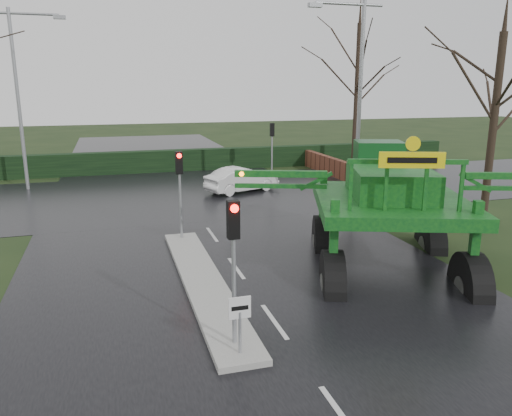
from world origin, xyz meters
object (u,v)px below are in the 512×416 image
object	(u,v)px
traffic_signal_mid	(180,176)
crop_sprayer	(334,198)
traffic_signal_near	(234,242)
street_light_left_far	(22,84)
traffic_signal_far	(272,138)
street_light_right	(355,84)
white_sedan	(242,192)
keep_left_sign	(240,316)

from	to	relation	value
traffic_signal_mid	crop_sprayer	xyz separation A→B (m)	(3.80, -5.55, 0.11)
traffic_signal_near	street_light_left_far	bearing A→B (deg)	108.17
traffic_signal_far	street_light_left_far	distance (m)	15.08
crop_sprayer	traffic_signal_mid	bearing A→B (deg)	143.69
street_light_right	white_sedan	distance (m)	8.60
traffic_signal_near	white_sedan	world-z (taller)	traffic_signal_near
white_sedan	traffic_signal_far	bearing A→B (deg)	-56.70
crop_sprayer	street_light_left_far	bearing A→B (deg)	139.93
traffic_signal_near	street_light_right	distance (m)	16.46
traffic_signal_mid	white_sedan	world-z (taller)	traffic_signal_mid
street_light_left_far	crop_sprayer	size ratio (longest dim) A/B	1.03
traffic_signal_mid	street_light_left_far	bearing A→B (deg)	118.86
traffic_signal_near	traffic_signal_far	distance (m)	22.42
keep_left_sign	white_sedan	size ratio (longest dim) A/B	0.32
traffic_signal_mid	street_light_right	xyz separation A→B (m)	(9.49, 4.51, 3.40)
keep_left_sign	traffic_signal_far	xyz separation A→B (m)	(7.80, 21.51, 1.53)
traffic_signal_near	street_light_left_far	world-z (taller)	street_light_left_far
street_light_left_far	street_light_right	bearing A→B (deg)	-26.02
crop_sprayer	street_light_right	bearing A→B (deg)	79.76
traffic_signal_far	street_light_right	size ratio (longest dim) A/B	0.35
traffic_signal_mid	crop_sprayer	world-z (taller)	crop_sprayer
traffic_signal_mid	keep_left_sign	bearing A→B (deg)	-90.00
keep_left_sign	street_light_left_far	world-z (taller)	street_light_left_far
traffic_signal_near	traffic_signal_mid	bearing A→B (deg)	90.00
keep_left_sign	white_sedan	bearing A→B (deg)	75.00
traffic_signal_far	white_sedan	xyz separation A→B (m)	(-3.16, -4.19, -2.59)
traffic_signal_mid	crop_sprayer	size ratio (longest dim) A/B	0.36
street_light_right	street_light_left_far	size ratio (longest dim) A/B	1.00
keep_left_sign	traffic_signal_near	size ratio (longest dim) A/B	0.38
traffic_signal_mid	street_light_right	size ratio (longest dim) A/B	0.35
traffic_signal_far	keep_left_sign	bearing A→B (deg)	70.07
street_light_left_far	crop_sprayer	world-z (taller)	street_light_left_far
keep_left_sign	street_light_right	distance (m)	17.23
traffic_signal_mid	traffic_signal_far	world-z (taller)	same
traffic_signal_mid	crop_sprayer	bearing A→B (deg)	-55.62
keep_left_sign	traffic_signal_far	size ratio (longest dim) A/B	0.38
keep_left_sign	street_light_right	size ratio (longest dim) A/B	0.14
traffic_signal_mid	street_light_left_far	size ratio (longest dim) A/B	0.35
traffic_signal_near	crop_sprayer	world-z (taller)	crop_sprayer
traffic_signal_far	white_sedan	bearing A→B (deg)	52.99
keep_left_sign	street_light_right	bearing A→B (deg)	54.88
street_light_left_far	crop_sprayer	xyz separation A→B (m)	(10.69, -18.06, -3.29)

